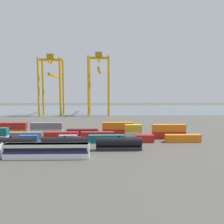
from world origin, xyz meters
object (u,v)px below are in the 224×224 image
(shipping_container_8, at_px, (25,136))
(shipping_container_10, at_px, (98,135))
(passenger_train, at_px, (2,150))
(gantry_crane_west, at_px, (52,79))
(gantry_crane_central, at_px, (99,77))
(freight_tank_row, at_px, (38,144))

(shipping_container_8, bearing_deg, shipping_container_10, 0.00)
(passenger_train, height_order, gantry_crane_west, gantry_crane_west)
(shipping_container_8, height_order, gantry_crane_central, gantry_crane_central)
(shipping_container_8, xyz_separation_m, shipping_container_10, (26.16, 0.00, 0.00))
(gantry_crane_west, relative_size, gantry_crane_central, 0.97)
(gantry_crane_central, bearing_deg, passenger_train, -101.01)
(shipping_container_10, bearing_deg, freight_tank_row, -135.71)
(freight_tank_row, relative_size, shipping_container_8, 5.03)
(passenger_train, relative_size, gantry_crane_central, 1.01)
(passenger_train, xyz_separation_m, shipping_container_8, (-2.49, 24.28, -0.84))
(passenger_train, relative_size, gantry_crane_west, 1.04)
(freight_tank_row, relative_size, gantry_crane_central, 1.37)
(passenger_train, relative_size, freight_tank_row, 0.73)
(passenger_train, distance_m, gantry_crane_west, 114.40)
(shipping_container_10, xyz_separation_m, gantry_crane_central, (-1.99, 87.19, 26.10))
(passenger_train, height_order, gantry_crane_central, gantry_crane_central)
(passenger_train, bearing_deg, gantry_crane_central, 78.99)
(passenger_train, xyz_separation_m, shipping_container_10, (23.67, 24.28, -0.84))
(passenger_train, bearing_deg, shipping_container_10, 45.72)
(gantry_crane_west, bearing_deg, freight_tank_row, -79.59)
(freight_tank_row, xyz_separation_m, gantry_crane_central, (14.84, 103.61, 25.38))
(freight_tank_row, bearing_deg, passenger_train, -131.05)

